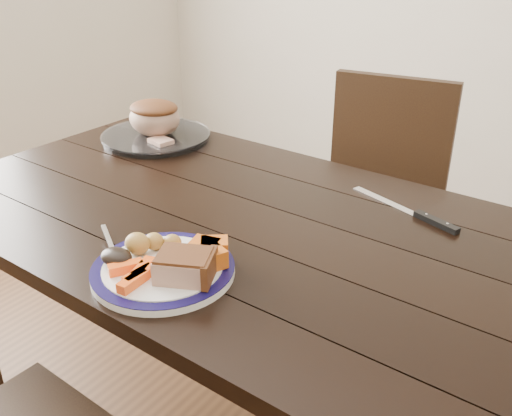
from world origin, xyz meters
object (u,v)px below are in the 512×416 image
Objects in this scene: pork_slice at (184,267)px; roast_joint at (155,118)px; chair_far at (377,199)px; serving_platter at (156,138)px; dining_table at (235,248)px; dinner_plate at (163,271)px; carving_knife at (423,216)px; fork at (111,247)px.

pork_slice is 0.87m from roast_joint.
chair_far reaches higher than roast_joint.
chair_far reaches higher than serving_platter.
chair_far is 2.70× the size of serving_platter.
roast_joint is (-0.54, 0.28, 0.17)m from dining_table.
roast_joint is at bearing 135.24° from dinner_plate.
serving_platter reaches higher than carving_knife.
dining_table is at bearing 98.21° from dinner_plate.
fork reaches higher than serving_platter.
dinner_plate is 1.81× the size of fork.
fork is (-0.14, -0.01, 0.01)m from dinner_plate.
fork is at bearing -176.20° from dinner_plate.
roast_joint is at bearing 137.99° from pork_slice.
roast_joint is (-0.64, 0.58, 0.03)m from pork_slice.
serving_platter reaches higher than dining_table.
serving_platter is 1.11× the size of carving_knife.
fork is (-0.16, -1.04, 0.25)m from chair_far.
serving_platter is at bearing 137.99° from pork_slice.
dining_table is at bearing -27.80° from roast_joint.
pork_slice is (0.04, -1.03, 0.27)m from chair_far.
dining_table is 0.34m from pork_slice.
roast_joint is at bearing 0.00° from serving_platter.
serving_platter is at bearing -164.37° from carving_knife.
serving_platter is 1.98× the size of roast_joint.
dining_table is 9.30× the size of roast_joint.
carving_knife is at bearing 114.19° from chair_far.
fork is at bearing -178.88° from pork_slice.
carving_knife is at bearing 57.75° from dinner_plate.
dinner_plate is 1.67× the size of roast_joint.
pork_slice reaches higher than fork.
roast_joint is 0.92m from carving_knife.
pork_slice is 0.66× the size of fork.
fork reaches higher than carving_knife.
serving_platter is at bearing 158.55° from fork.
dinner_plate is 0.81m from serving_platter.
fork is at bearing -108.30° from dining_table.
pork_slice reaches higher than serving_platter.
dining_table is 5.58× the size of dinner_plate.
serving_platter is 0.73m from fork.
serving_platter is (-0.60, -0.45, 0.23)m from chair_far.
pork_slice is at bearing -42.01° from serving_platter.
fork is 0.73m from carving_knife.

